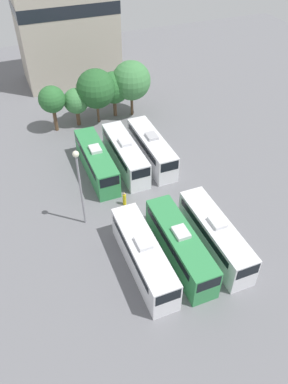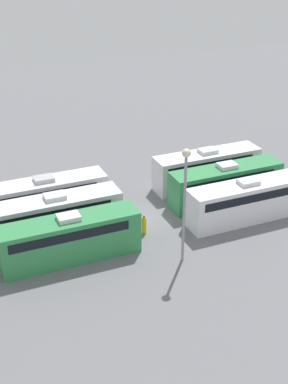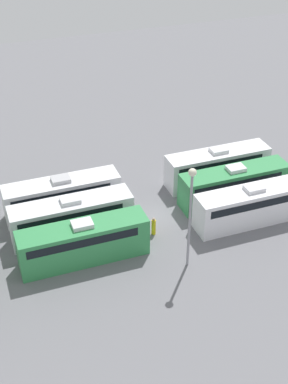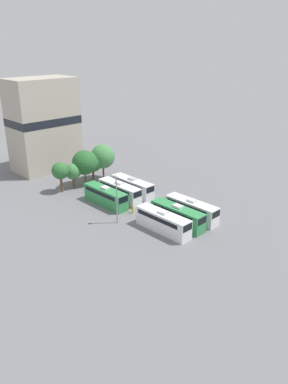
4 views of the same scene
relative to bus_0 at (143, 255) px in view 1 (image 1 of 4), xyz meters
name	(u,v)px [view 1 (image 1 of 4)]	position (x,y,z in m)	size (l,w,h in m)	color
ground_plane	(149,206)	(3.51, 7.30, -1.78)	(107.61, 107.61, 0.00)	slate
bus_0	(143,255)	(0.00, 0.00, 0.00)	(2.46, 10.18, 3.58)	white
bus_1	(180,245)	(3.44, -0.13, 0.00)	(2.46, 10.18, 3.58)	#338C4C
bus_2	(215,235)	(6.97, -0.23, 0.00)	(2.46, 10.18, 3.58)	white
bus_3	(96,161)	(0.13, 14.83, 0.00)	(2.46, 10.18, 3.58)	#338C4C
bus_4	(125,154)	(3.66, 14.89, 0.00)	(2.46, 10.18, 3.58)	silver
bus_5	(151,148)	(7.02, 14.91, 0.00)	(2.46, 10.18, 3.58)	white
worker_person	(124,199)	(1.26, 8.51, -1.02)	(0.36, 0.36, 1.63)	gold
light_pole	(79,177)	(-3.32, 7.46, 4.04)	(0.60, 0.60, 8.72)	gray
tree_0	(52,100)	(-2.28, 26.09, 2.74)	(3.49, 3.49, 6.31)	brown
tree_1	(76,101)	(0.87, 26.38, 1.78)	(3.39, 3.39, 5.30)	brown
tree_2	(96,89)	(3.66, 26.08, 3.19)	(5.22, 5.22, 7.59)	brown
tree_3	(114,88)	(6.41, 26.94, 2.49)	(4.34, 4.34, 6.46)	brown
tree_4	(131,81)	(8.76, 26.30, 3.39)	(5.32, 5.32, 7.83)	brown
depot_building	(64,11)	(3.75, 41.55, 8.90)	(14.92, 9.17, 21.18)	#B2A899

